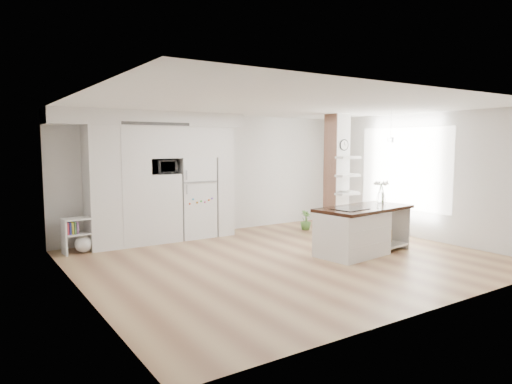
% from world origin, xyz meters
% --- Properties ---
extents(floor, '(7.00, 6.00, 0.01)m').
position_xyz_m(floor, '(0.00, 0.00, 0.00)').
color(floor, tan).
rests_on(floor, ground).
extents(room, '(7.04, 6.04, 2.72)m').
position_xyz_m(room, '(0.00, 0.00, 1.86)').
color(room, white).
rests_on(room, ground).
extents(cabinet_wall, '(4.00, 0.71, 2.70)m').
position_xyz_m(cabinet_wall, '(-1.45, 2.67, 1.51)').
color(cabinet_wall, white).
rests_on(cabinet_wall, floor).
extents(refrigerator, '(0.78, 0.69, 1.75)m').
position_xyz_m(refrigerator, '(-0.53, 2.68, 0.88)').
color(refrigerator, white).
rests_on(refrigerator, floor).
extents(column, '(0.69, 0.90, 2.70)m').
position_xyz_m(column, '(2.38, 1.13, 1.35)').
color(column, silver).
rests_on(column, floor).
extents(window, '(0.00, 2.40, 2.40)m').
position_xyz_m(window, '(3.48, 0.30, 1.50)').
color(window, white).
rests_on(window, room).
extents(pendant_light, '(0.12, 0.12, 0.10)m').
position_xyz_m(pendant_light, '(1.70, 0.15, 2.12)').
color(pendant_light, white).
rests_on(pendant_light, room).
extents(kitchen_island, '(2.04, 1.15, 1.44)m').
position_xyz_m(kitchen_island, '(1.25, -0.45, 0.46)').
color(kitchen_island, white).
rests_on(kitchen_island, floor).
extents(bookshelf, '(0.59, 0.38, 0.67)m').
position_xyz_m(bookshelf, '(-2.97, 2.50, 0.29)').
color(bookshelf, white).
rests_on(bookshelf, floor).
extents(floor_plant_a, '(0.30, 0.26, 0.50)m').
position_xyz_m(floor_plant_a, '(2.89, 0.23, 0.25)').
color(floor_plant_a, '#4A7C31').
rests_on(floor_plant_a, floor).
extents(floor_plant_b, '(0.30, 0.30, 0.46)m').
position_xyz_m(floor_plant_b, '(2.05, 1.98, 0.23)').
color(floor_plant_b, '#4A7C31').
rests_on(floor_plant_b, floor).
extents(microwave, '(0.54, 0.37, 0.30)m').
position_xyz_m(microwave, '(-1.27, 2.62, 1.57)').
color(microwave, '#2D2D2D').
rests_on(microwave, cabinet_wall).
extents(shelf_plant, '(0.27, 0.23, 0.30)m').
position_xyz_m(shelf_plant, '(2.63, 1.30, 1.52)').
color(shelf_plant, '#4A7C31').
rests_on(shelf_plant, column).
extents(decor_bowl, '(0.22, 0.22, 0.05)m').
position_xyz_m(decor_bowl, '(2.30, 0.90, 1.00)').
color(decor_bowl, white).
rests_on(decor_bowl, column).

